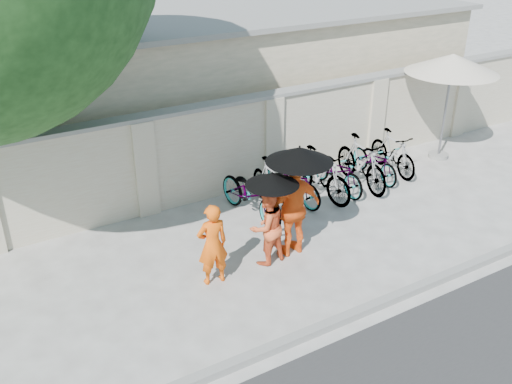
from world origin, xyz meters
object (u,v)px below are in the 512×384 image
monk_center (267,227)px  monk_left (212,245)px  patio_umbrella (452,65)px  monk_right (294,208)px

monk_center → monk_left: bearing=-3.9°
patio_umbrella → monk_left: bearing=-165.4°
monk_left → monk_right: (1.66, 0.09, 0.18)m
monk_left → monk_center: bearing=-172.1°
monk_left → monk_right: 1.67m
monk_left → patio_umbrella: (7.33, 1.91, 1.64)m
monk_left → monk_center: (1.09, 0.07, -0.01)m
monk_left → patio_umbrella: size_ratio=0.52×
monk_center → patio_umbrella: size_ratio=0.51×
monk_center → monk_right: (0.57, 0.02, 0.19)m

